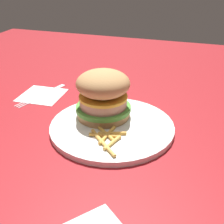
{
  "coord_description": "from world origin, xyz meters",
  "views": [
    {
      "loc": [
        0.52,
        0.18,
        0.33
      ],
      "look_at": [
        0.0,
        0.01,
        0.04
      ],
      "focal_mm": 46.9,
      "sensor_mm": 36.0,
      "label": 1
    }
  ],
  "objects_px": {
    "sandwich": "(103,94)",
    "napkin": "(42,95)",
    "plate": "(112,127)",
    "fries_pile": "(107,138)",
    "fork": "(41,94)"
  },
  "relations": [
    {
      "from": "napkin",
      "to": "sandwich",
      "type": "bearing_deg",
      "value": 69.3
    },
    {
      "from": "sandwich",
      "to": "fork",
      "type": "distance_m",
      "value": 0.23
    },
    {
      "from": "sandwich",
      "to": "napkin",
      "type": "bearing_deg",
      "value": -110.7
    },
    {
      "from": "sandwich",
      "to": "fork",
      "type": "height_order",
      "value": "sandwich"
    },
    {
      "from": "napkin",
      "to": "fork",
      "type": "relative_size",
      "value": 0.64
    },
    {
      "from": "fork",
      "to": "sandwich",
      "type": "bearing_deg",
      "value": 69.72
    },
    {
      "from": "fries_pile",
      "to": "napkin",
      "type": "bearing_deg",
      "value": -124.33
    },
    {
      "from": "plate",
      "to": "fries_pile",
      "type": "xyz_separation_m",
      "value": [
        0.06,
        0.01,
        0.01
      ]
    },
    {
      "from": "fries_pile",
      "to": "sandwich",
      "type": "bearing_deg",
      "value": -156.54
    },
    {
      "from": "fries_pile",
      "to": "napkin",
      "type": "distance_m",
      "value": 0.3
    },
    {
      "from": "plate",
      "to": "fork",
      "type": "height_order",
      "value": "plate"
    },
    {
      "from": "plate",
      "to": "sandwich",
      "type": "relative_size",
      "value": 2.16
    },
    {
      "from": "napkin",
      "to": "fork",
      "type": "height_order",
      "value": "fork"
    },
    {
      "from": "sandwich",
      "to": "napkin",
      "type": "distance_m",
      "value": 0.23
    },
    {
      "from": "plate",
      "to": "napkin",
      "type": "bearing_deg",
      "value": -114.58
    }
  ]
}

